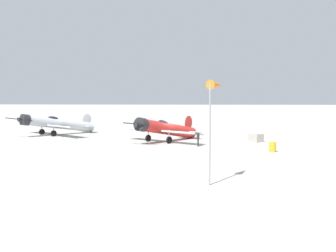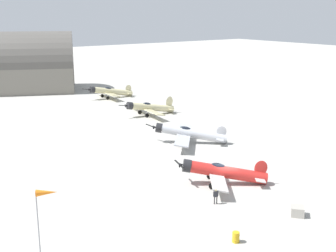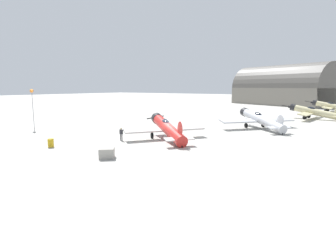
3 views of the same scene
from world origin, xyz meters
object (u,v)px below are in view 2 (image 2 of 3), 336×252
Objects in this scene: airplane_outer_stand at (110,91)px; fuel_drum at (236,237)px; airplane_foreground at (222,172)px; equipment_crate at (298,211)px; windsock_mast at (46,196)px; airplane_mid_apron at (188,133)px; ground_crew_mechanic at (216,195)px; airplane_far_line at (149,107)px.

fuel_drum is (-23.71, -65.14, -1.06)m from airplane_outer_stand.
airplane_outer_stand is (15.48, 54.38, 0.03)m from airplane_foreground.
windsock_mast reaches higher than equipment_crate.
equipment_crate is at bearing 116.34° from airplane_mid_apron.
windsock_mast reaches higher than airplane_outer_stand.
fuel_drum is at bearing -18.51° from ground_crew_mechanic.
airplane_far_line is 1.02× the size of airplane_outer_stand.
airplane_mid_apron is at bearing 159.61° from ground_crew_mechanic.
airplane_foreground is at bearing 105.92° from airplane_mid_apron.
windsock_mast reaches higher than ground_crew_mechanic.
airplane_foreground is 1.51× the size of windsock_mast.
airplane_foreground is 0.88× the size of airplane_mid_apron.
airplane_far_line reaches higher than airplane_outer_stand.
airplane_mid_apron is 36.09m from windsock_mast.
equipment_crate and fuel_drum have the same top height.
windsock_mast is at bearing 62.74° from airplane_outer_stand.
airplane_far_line is at bearing -73.95° from airplane_foreground.
airplane_foreground is 23.30m from windsock_mast.
windsock_mast is (-29.84, -19.87, 4.14)m from airplane_mid_apron.
airplane_foreground reaches higher than equipment_crate.
airplane_far_line is at bearing -64.95° from airplane_mid_apron.
airplane_mid_apron is 0.88× the size of airplane_outer_stand.
airplane_mid_apron is 30.46m from fuel_drum.
airplane_foreground is at bearing 142.20° from ground_crew_mechanic.
airplane_outer_stand reaches higher than fuel_drum.
airplane_far_line is at bearing 88.48° from airplane_outer_stand.
airplane_mid_apron reaches higher than equipment_crate.
airplane_mid_apron is at bearing 83.79° from airplane_outer_stand.
windsock_mast is (-37.96, -58.87, 4.14)m from airplane_outer_stand.
windsock_mast is at bearing -76.76° from ground_crew_mechanic.
airplane_outer_stand reaches higher than airplane_foreground.
airplane_far_line is 13.28× the size of fuel_drum.
airplane_outer_stand is 6.67× the size of equipment_crate.
windsock_mast is (-14.25, 6.27, 5.20)m from fuel_drum.
airplane_far_line is at bearing 74.31° from equipment_crate.
airplane_foreground is 17.05m from airplane_mid_apron.
ground_crew_mechanic is at bearing 60.58° from fuel_drum.
equipment_crate is (-7.01, -25.91, -1.07)m from airplane_mid_apron.
airplane_mid_apron is at bearing 59.20° from fuel_drum.
windsock_mast reaches higher than fuel_drum.
airplane_foreground is at bearing 52.61° from fuel_drum.
equipment_crate is at bearing -14.80° from windsock_mast.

